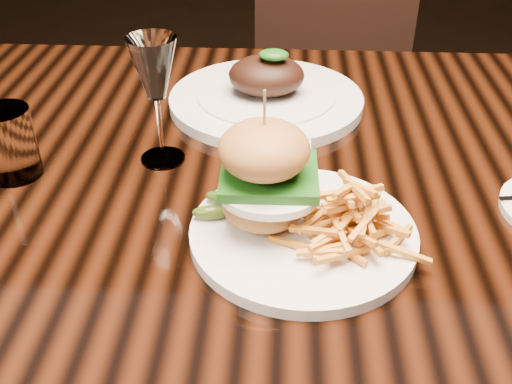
# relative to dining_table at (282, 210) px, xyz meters

# --- Properties ---
(dining_table) EXTENTS (1.60, 0.90, 0.75)m
(dining_table) POSITION_rel_dining_table_xyz_m (0.00, 0.00, 0.00)
(dining_table) COLOR black
(dining_table) RESTS_ON ground
(burger_plate) EXTENTS (0.27, 0.27, 0.18)m
(burger_plate) POSITION_rel_dining_table_xyz_m (0.02, -0.16, 0.13)
(burger_plate) COLOR silver
(burger_plate) RESTS_ON dining_table
(ramekin) EXTENTS (0.08, 0.08, 0.03)m
(ramekin) POSITION_rel_dining_table_xyz_m (0.01, -0.01, 0.09)
(ramekin) COLOR silver
(ramekin) RESTS_ON dining_table
(wine_glass) EXTENTS (0.07, 0.07, 0.18)m
(wine_glass) POSITION_rel_dining_table_xyz_m (-0.17, 0.01, 0.21)
(wine_glass) COLOR white
(wine_glass) RESTS_ON dining_table
(water_tumbler) EXTENTS (0.07, 0.07, 0.10)m
(water_tumbler) POSITION_rel_dining_table_xyz_m (-0.37, -0.04, 0.13)
(water_tumbler) COLOR white
(water_tumbler) RESTS_ON dining_table
(far_dish) EXTENTS (0.32, 0.32, 0.10)m
(far_dish) POSITION_rel_dining_table_xyz_m (-0.03, 0.19, 0.10)
(far_dish) COLOR silver
(far_dish) RESTS_ON dining_table
(chair_far) EXTENTS (0.49, 0.50, 0.95)m
(chair_far) POSITION_rel_dining_table_xyz_m (0.13, 0.89, -0.13)
(chair_far) COLOR black
(chair_far) RESTS_ON ground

